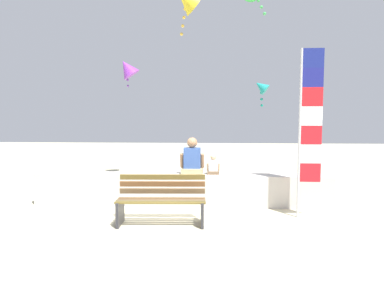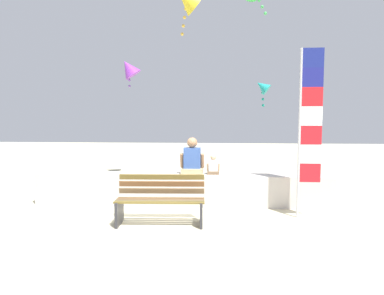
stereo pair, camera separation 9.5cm
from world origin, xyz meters
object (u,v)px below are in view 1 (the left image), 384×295
(kite_teal, at_px, (261,87))
(flag_banner, at_px, (308,122))
(person_child, at_px, (213,166))
(person_adult, at_px, (192,160))
(kite_purple, at_px, (127,68))
(park_bench, at_px, (161,201))
(kite_yellow, at_px, (186,0))

(kite_teal, bearing_deg, flag_banner, -82.86)
(person_child, bearing_deg, kite_teal, 61.70)
(kite_teal, bearing_deg, person_adult, -125.86)
(person_child, bearing_deg, kite_purple, 129.12)
(park_bench, relative_size, flag_banner, 0.50)
(kite_teal, bearing_deg, person_child, -118.30)
(flag_banner, relative_size, kite_teal, 3.93)
(kite_purple, height_order, kite_teal, kite_purple)
(park_bench, relative_size, kite_teal, 1.98)
(person_adult, distance_m, kite_purple, 4.79)
(park_bench, relative_size, kite_yellow, 1.47)
(flag_banner, relative_size, kite_purple, 3.43)
(person_adult, xyz_separation_m, flag_banner, (2.28, -0.90, 0.85))
(person_child, height_order, kite_yellow, kite_yellow)
(flag_banner, distance_m, kite_teal, 3.62)
(park_bench, distance_m, person_child, 1.81)
(kite_purple, bearing_deg, person_adult, -56.04)
(park_bench, bearing_deg, flag_banner, 11.58)
(kite_yellow, bearing_deg, flag_banner, -37.02)
(park_bench, height_order, person_child, person_child)
(person_adult, relative_size, kite_purple, 0.86)
(park_bench, height_order, kite_teal, kite_teal)
(flag_banner, xyz_separation_m, kite_teal, (-0.43, 3.46, 0.98))
(kite_purple, relative_size, kite_yellow, 0.85)
(kite_purple, xyz_separation_m, kite_yellow, (2.08, -2.42, 1.27))
(person_child, relative_size, kite_yellow, 0.40)
(park_bench, xyz_separation_m, kite_purple, (-1.80, 4.85, 3.11))
(kite_teal, height_order, kite_yellow, kite_yellow)
(kite_teal, bearing_deg, park_bench, -120.03)
(flag_banner, relative_size, kite_yellow, 2.91)
(person_adult, xyz_separation_m, person_child, (0.47, 0.00, -0.15))
(person_adult, xyz_separation_m, kite_teal, (1.85, 2.56, 1.83))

